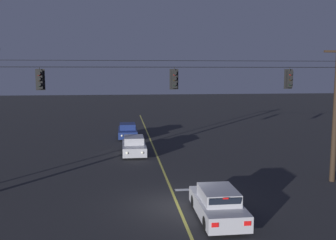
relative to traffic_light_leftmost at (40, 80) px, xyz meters
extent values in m
plane|color=#28282B|center=(6.90, -2.91, -6.07)|extent=(180.00, 180.00, 0.00)
cube|color=#D1C64C|center=(6.90, 6.02, -6.07)|extent=(0.14, 60.00, 0.01)
cube|color=silver|center=(8.80, -0.58, -6.07)|extent=(3.40, 0.36, 0.01)
cylinder|color=#2D2116|center=(16.62, 0.02, -2.01)|extent=(0.32, 0.32, 8.12)
cylinder|color=black|center=(6.90, 0.02, 0.65)|extent=(19.45, 0.03, 0.03)
cylinder|color=black|center=(6.90, 0.02, 1.00)|extent=(19.45, 0.02, 0.02)
cylinder|color=black|center=(0.00, 0.02, 0.56)|extent=(0.04, 0.04, 0.18)
cube|color=black|center=(0.00, 0.02, -0.01)|extent=(0.32, 0.26, 0.96)
cube|color=black|center=(0.00, 0.16, -0.01)|extent=(0.48, 0.03, 1.12)
sphere|color=red|center=(0.00, -0.14, 0.28)|extent=(0.17, 0.17, 0.17)
cylinder|color=black|center=(0.00, -0.18, 0.33)|extent=(0.20, 0.10, 0.20)
sphere|color=#3D280A|center=(0.00, -0.14, -0.01)|extent=(0.17, 0.17, 0.17)
cylinder|color=black|center=(0.00, -0.18, 0.04)|extent=(0.20, 0.10, 0.20)
sphere|color=black|center=(0.00, -0.14, -0.29)|extent=(0.17, 0.17, 0.17)
cylinder|color=black|center=(0.00, -0.18, -0.25)|extent=(0.20, 0.10, 0.20)
cylinder|color=black|center=(7.12, 0.02, 0.56)|extent=(0.04, 0.04, 0.18)
cube|color=black|center=(7.12, 0.02, -0.01)|extent=(0.32, 0.26, 0.96)
cube|color=black|center=(7.12, 0.16, -0.01)|extent=(0.48, 0.03, 1.12)
sphere|color=red|center=(7.12, -0.14, 0.28)|extent=(0.17, 0.17, 0.17)
cylinder|color=black|center=(7.12, -0.18, 0.33)|extent=(0.20, 0.10, 0.20)
sphere|color=#3D280A|center=(7.12, -0.14, -0.01)|extent=(0.17, 0.17, 0.17)
cylinder|color=black|center=(7.12, -0.18, 0.04)|extent=(0.20, 0.10, 0.20)
sphere|color=black|center=(7.12, -0.14, -0.29)|extent=(0.17, 0.17, 0.17)
cylinder|color=black|center=(7.12, -0.18, -0.25)|extent=(0.20, 0.10, 0.20)
cylinder|color=black|center=(13.71, 0.02, 0.56)|extent=(0.04, 0.04, 0.18)
cube|color=black|center=(13.71, 0.02, -0.01)|extent=(0.32, 0.26, 0.96)
cube|color=black|center=(13.71, 0.16, -0.01)|extent=(0.48, 0.03, 1.12)
sphere|color=red|center=(13.71, -0.14, 0.28)|extent=(0.17, 0.17, 0.17)
cylinder|color=black|center=(13.71, -0.18, 0.33)|extent=(0.20, 0.10, 0.20)
sphere|color=#3D280A|center=(13.71, -0.14, -0.01)|extent=(0.17, 0.17, 0.17)
cylinder|color=black|center=(13.71, -0.18, 0.04)|extent=(0.20, 0.10, 0.20)
sphere|color=black|center=(13.71, -0.14, -0.29)|extent=(0.17, 0.17, 0.17)
cylinder|color=black|center=(13.71, -0.18, -0.25)|extent=(0.20, 0.10, 0.20)
cube|color=#A5A5AD|center=(8.42, -4.80, -5.56)|extent=(1.80, 4.30, 0.68)
cube|color=#A5A5AD|center=(8.42, -4.92, -4.95)|extent=(1.51, 2.15, 0.54)
cube|color=black|center=(8.42, -3.98, -4.95)|extent=(1.40, 0.21, 0.48)
cube|color=black|center=(8.42, -5.98, -4.95)|extent=(1.37, 0.18, 0.46)
cylinder|color=black|center=(7.62, -3.47, -5.75)|extent=(0.22, 0.64, 0.64)
cylinder|color=black|center=(9.21, -3.47, -5.75)|extent=(0.22, 0.64, 0.64)
cylinder|color=black|center=(7.62, -6.13, -5.75)|extent=(0.22, 0.64, 0.64)
cylinder|color=black|center=(9.21, -6.13, -5.75)|extent=(0.22, 0.64, 0.64)
cube|color=red|center=(7.77, -6.96, -5.46)|extent=(0.28, 0.03, 0.18)
cube|color=red|center=(9.06, -6.96, -5.46)|extent=(0.28, 0.03, 0.18)
cube|color=red|center=(8.42, -6.09, -4.72)|extent=(0.24, 0.04, 0.06)
cube|color=#A5A5AD|center=(5.15, 8.97, -5.56)|extent=(1.80, 4.30, 0.68)
cube|color=#A5A5AD|center=(5.15, 9.09, -4.95)|extent=(1.51, 2.15, 0.54)
cube|color=black|center=(5.15, 8.15, -4.95)|extent=(1.40, 0.21, 0.48)
cube|color=black|center=(5.15, 10.15, -4.95)|extent=(1.37, 0.18, 0.46)
cylinder|color=black|center=(5.94, 7.63, -5.75)|extent=(0.22, 0.64, 0.64)
cylinder|color=black|center=(4.36, 7.63, -5.75)|extent=(0.22, 0.64, 0.64)
cylinder|color=black|center=(5.94, 10.30, -5.75)|extent=(0.22, 0.64, 0.64)
cylinder|color=black|center=(4.36, 10.30, -5.75)|extent=(0.22, 0.64, 0.64)
sphere|color=white|center=(5.71, 6.80, -5.50)|extent=(0.20, 0.20, 0.20)
sphere|color=white|center=(4.59, 6.80, -5.50)|extent=(0.20, 0.20, 0.20)
cube|color=navy|center=(4.77, 16.61, -5.56)|extent=(1.80, 4.30, 0.68)
cube|color=navy|center=(4.77, 16.73, -4.95)|extent=(1.51, 2.15, 0.54)
cube|color=black|center=(4.77, 15.79, -4.95)|extent=(1.40, 0.21, 0.48)
cube|color=black|center=(4.77, 17.79, -4.95)|extent=(1.37, 0.18, 0.46)
cylinder|color=black|center=(5.56, 15.27, -5.75)|extent=(0.22, 0.64, 0.64)
cylinder|color=black|center=(3.97, 15.27, -5.75)|extent=(0.22, 0.64, 0.64)
cylinder|color=black|center=(5.56, 17.94, -5.75)|extent=(0.22, 0.64, 0.64)
cylinder|color=black|center=(3.97, 17.94, -5.75)|extent=(0.22, 0.64, 0.64)
sphere|color=white|center=(5.32, 14.44, -5.50)|extent=(0.20, 0.20, 0.20)
sphere|color=white|center=(4.21, 14.44, -5.50)|extent=(0.20, 0.20, 0.20)
camera|label=1|loc=(4.28, -20.70, 0.42)|focal=40.76mm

